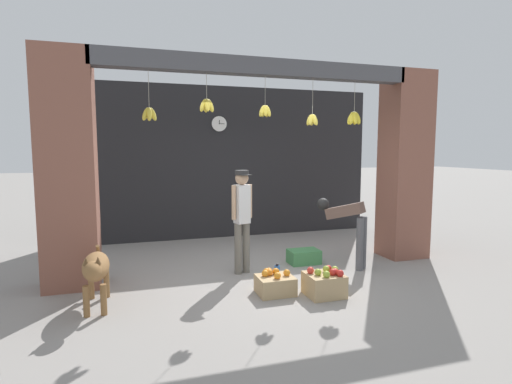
{
  "coord_description": "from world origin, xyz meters",
  "views": [
    {
      "loc": [
        -1.83,
        -5.46,
        1.85
      ],
      "look_at": [
        0.0,
        0.4,
        1.19
      ],
      "focal_mm": 28.0,
      "sensor_mm": 36.0,
      "label": 1
    }
  ],
  "objects_px": {
    "fruit_crate_apples": "(324,283)",
    "wall_clock": "(219,124)",
    "dog": "(96,269)",
    "shopkeeper": "(242,214)",
    "worker_stooping": "(348,223)",
    "fruit_crate_oranges": "(275,284)",
    "produce_box_green": "(304,257)",
    "water_bottle": "(277,274)"
  },
  "relations": [
    {
      "from": "dog",
      "to": "fruit_crate_oranges",
      "type": "relative_size",
      "value": 2.34
    },
    {
      "from": "shopkeeper",
      "to": "fruit_crate_apples",
      "type": "xyz_separation_m",
      "value": [
        0.75,
        -1.21,
        -0.74
      ]
    },
    {
      "from": "worker_stooping",
      "to": "fruit_crate_oranges",
      "type": "relative_size",
      "value": 2.31
    },
    {
      "from": "produce_box_green",
      "to": "wall_clock",
      "type": "distance_m",
      "value": 3.35
    },
    {
      "from": "shopkeeper",
      "to": "fruit_crate_oranges",
      "type": "relative_size",
      "value": 3.36
    },
    {
      "from": "dog",
      "to": "shopkeeper",
      "type": "height_order",
      "value": "shopkeeper"
    },
    {
      "from": "wall_clock",
      "to": "produce_box_green",
      "type": "bearing_deg",
      "value": -68.78
    },
    {
      "from": "wall_clock",
      "to": "fruit_crate_apples",
      "type": "bearing_deg",
      "value": -81.55
    },
    {
      "from": "dog",
      "to": "water_bottle",
      "type": "bearing_deg",
      "value": 95.23
    },
    {
      "from": "shopkeeper",
      "to": "water_bottle",
      "type": "bearing_deg",
      "value": 105.31
    },
    {
      "from": "produce_box_green",
      "to": "shopkeeper",
      "type": "bearing_deg",
      "value": -169.99
    },
    {
      "from": "shopkeeper",
      "to": "worker_stooping",
      "type": "xyz_separation_m",
      "value": [
        1.67,
        -0.18,
        -0.19
      ]
    },
    {
      "from": "dog",
      "to": "wall_clock",
      "type": "bearing_deg",
      "value": 146.34
    },
    {
      "from": "shopkeeper",
      "to": "fruit_crate_oranges",
      "type": "height_order",
      "value": "shopkeeper"
    },
    {
      "from": "fruit_crate_apples",
      "to": "wall_clock",
      "type": "distance_m",
      "value": 4.35
    },
    {
      "from": "dog",
      "to": "worker_stooping",
      "type": "distance_m",
      "value": 3.71
    },
    {
      "from": "fruit_crate_oranges",
      "to": "wall_clock",
      "type": "distance_m",
      "value": 4.12
    },
    {
      "from": "fruit_crate_apples",
      "to": "wall_clock",
      "type": "height_order",
      "value": "wall_clock"
    },
    {
      "from": "worker_stooping",
      "to": "produce_box_green",
      "type": "height_order",
      "value": "worker_stooping"
    },
    {
      "from": "fruit_crate_apples",
      "to": "worker_stooping",
      "type": "bearing_deg",
      "value": 48.21
    },
    {
      "from": "worker_stooping",
      "to": "fruit_crate_apples",
      "type": "bearing_deg",
      "value": -169.62
    },
    {
      "from": "shopkeeper",
      "to": "wall_clock",
      "type": "distance_m",
      "value": 2.91
    },
    {
      "from": "dog",
      "to": "wall_clock",
      "type": "xyz_separation_m",
      "value": [
        2.18,
        3.28,
        1.9
      ]
    },
    {
      "from": "shopkeeper",
      "to": "worker_stooping",
      "type": "height_order",
      "value": "shopkeeper"
    },
    {
      "from": "fruit_crate_oranges",
      "to": "fruit_crate_apples",
      "type": "relative_size",
      "value": 1.02
    },
    {
      "from": "dog",
      "to": "worker_stooping",
      "type": "bearing_deg",
      "value": 99.36
    },
    {
      "from": "shopkeeper",
      "to": "fruit_crate_apples",
      "type": "height_order",
      "value": "shopkeeper"
    },
    {
      "from": "worker_stooping",
      "to": "fruit_crate_oranges",
      "type": "bearing_deg",
      "value": 169.78
    },
    {
      "from": "dog",
      "to": "fruit_crate_apples",
      "type": "bearing_deg",
      "value": 81.07
    },
    {
      "from": "fruit_crate_oranges",
      "to": "produce_box_green",
      "type": "xyz_separation_m",
      "value": [
        0.92,
        1.16,
        -0.02
      ]
    },
    {
      "from": "dog",
      "to": "wall_clock",
      "type": "distance_m",
      "value": 4.37
    },
    {
      "from": "dog",
      "to": "water_bottle",
      "type": "height_order",
      "value": "dog"
    },
    {
      "from": "worker_stooping",
      "to": "fruit_crate_apples",
      "type": "height_order",
      "value": "worker_stooping"
    },
    {
      "from": "shopkeeper",
      "to": "water_bottle",
      "type": "relative_size",
      "value": 5.74
    },
    {
      "from": "shopkeeper",
      "to": "water_bottle",
      "type": "distance_m",
      "value": 1.02
    },
    {
      "from": "fruit_crate_oranges",
      "to": "water_bottle",
      "type": "distance_m",
      "value": 0.43
    },
    {
      "from": "dog",
      "to": "produce_box_green",
      "type": "distance_m",
      "value": 3.24
    },
    {
      "from": "dog",
      "to": "produce_box_green",
      "type": "relative_size",
      "value": 2.17
    },
    {
      "from": "fruit_crate_oranges",
      "to": "fruit_crate_apples",
      "type": "distance_m",
      "value": 0.63
    },
    {
      "from": "water_bottle",
      "to": "fruit_crate_apples",
      "type": "bearing_deg",
      "value": -57.85
    },
    {
      "from": "dog",
      "to": "fruit_crate_oranges",
      "type": "xyz_separation_m",
      "value": [
        2.15,
        -0.18,
        -0.34
      ]
    },
    {
      "from": "dog",
      "to": "shopkeeper",
      "type": "bearing_deg",
      "value": 111.55
    }
  ]
}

